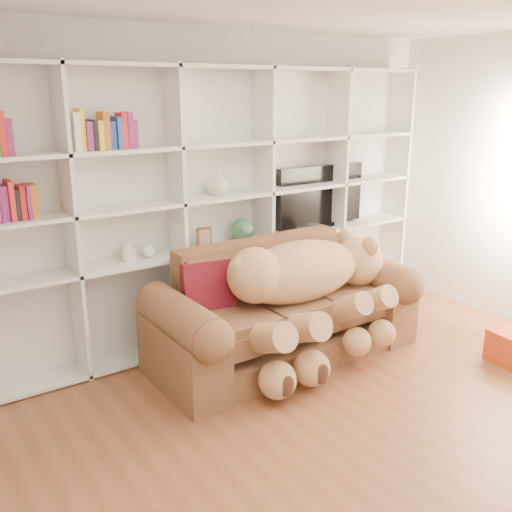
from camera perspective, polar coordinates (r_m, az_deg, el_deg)
floor at (r=3.86m, az=16.07°, el=-19.15°), size 5.00×5.00×0.00m
wall_back at (r=5.14m, az=-4.63°, el=6.84°), size 5.00×0.02×2.70m
bookshelf at (r=4.92m, az=-6.24°, el=5.83°), size 4.43×0.35×2.40m
sofa at (r=4.85m, az=2.64°, el=-5.93°), size 2.27×0.98×0.95m
teddy_bear at (r=4.66m, az=5.18°, el=-2.91°), size 1.70×0.93×0.99m
throw_pillow at (r=4.53m, az=-4.80°, el=-3.14°), size 0.45×0.31×0.43m
tv at (r=5.74m, az=6.42°, el=5.93°), size 1.04×0.18×0.61m
picture_frame at (r=4.97m, az=-5.24°, el=1.89°), size 0.14×0.03×0.17m
green_vase at (r=5.17m, az=-1.30°, el=2.65°), size 0.21×0.21×0.21m
figurine_tall at (r=4.68m, az=-12.79°, el=0.39°), size 0.09×0.09×0.15m
figurine_short at (r=4.70m, az=-12.24°, el=0.23°), size 0.07×0.07×0.11m
snow_globe at (r=4.76m, az=-10.67°, el=0.52°), size 0.10×0.10×0.10m
shelf_vase at (r=4.95m, az=-3.84°, el=7.25°), size 0.25×0.25×0.20m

